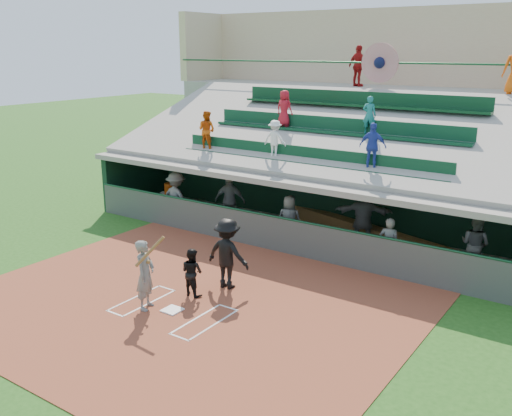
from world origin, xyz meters
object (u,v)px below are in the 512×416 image
Objects in this scene: batter_at_plate at (145,274)px; catcher at (192,272)px; home_plate at (172,310)px; white_table at (169,203)px; water_cooler at (170,188)px.

batter_at_plate reaches higher than catcher.
catcher is (0.41, 1.23, -0.25)m from batter_at_plate.
white_table reaches higher than home_plate.
home_plate is 0.22× the size of batter_at_plate.
batter_at_plate is at bearing 75.90° from catcher.
white_table is at bearing -100.41° from water_cooler.
white_table is at bearing 129.03° from batter_at_plate.
white_table is at bearing -38.52° from catcher.
batter_at_plate is 8.53m from water_cooler.
home_plate is 0.54× the size of white_table.
catcher is at bearing -64.06° from white_table.
catcher is at bearing 101.16° from home_plate.
batter_at_plate is 1.32m from catcher.
batter_at_plate reaches higher than white_table.
white_table is 1.98× the size of water_cooler.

